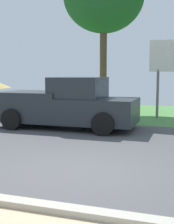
{
  "coord_description": "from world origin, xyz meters",
  "views": [
    {
      "loc": [
        2.0,
        -5.98,
        2.01
      ],
      "look_at": [
        -0.29,
        1.0,
        1.1
      ],
      "focal_mm": 49.85,
      "sensor_mm": 36.0,
      "label": 1
    }
  ],
  "objects": [
    {
      "name": "pickup_truck",
      "position": [
        -2.28,
        4.68,
        0.87
      ],
      "size": [
        5.2,
        2.28,
        1.88
      ],
      "rotation": [
        0.0,
        0.0,
        -0.14
      ],
      "color": "#23282D",
      "rests_on": "ground_plane"
    },
    {
      "name": "ground_plane",
      "position": [
        0.0,
        2.95,
        -0.05
      ],
      "size": [
        40.0,
        22.0,
        0.2
      ],
      "color": "#4C4C4F"
    }
  ]
}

